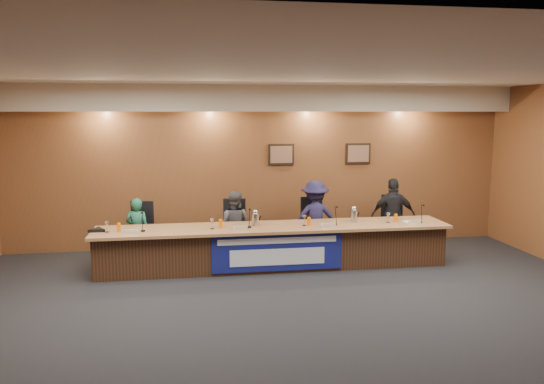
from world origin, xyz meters
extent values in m
plane|color=black|center=(0.00, 0.00, 0.00)|extent=(10.00, 10.00, 0.00)
cube|color=silver|center=(0.00, 0.00, 3.20)|extent=(10.00, 8.00, 0.04)
cube|color=brown|center=(0.00, 4.00, 1.60)|extent=(10.00, 0.04, 3.20)
cube|color=beige|center=(0.00, 3.75, 2.95)|extent=(10.00, 0.50, 0.50)
cube|color=#3D2414|center=(0.00, 2.40, 0.35)|extent=(6.00, 0.80, 0.70)
cube|color=#996A40|center=(0.00, 2.35, 0.72)|extent=(6.10, 0.95, 0.05)
cube|color=navy|center=(0.00, 1.99, 0.38)|extent=(2.20, 0.02, 0.65)
cube|color=silver|center=(0.00, 1.97, 0.58)|extent=(2.00, 0.01, 0.10)
cube|color=silver|center=(0.00, 1.97, 0.30)|extent=(1.60, 0.01, 0.28)
cube|color=black|center=(0.40, 3.97, 1.85)|extent=(0.52, 0.04, 0.42)
cube|color=black|center=(2.00, 3.97, 1.85)|extent=(0.52, 0.04, 0.42)
imported|color=#1D6045|center=(-2.37, 3.05, 0.59)|extent=(0.49, 0.38, 1.18)
imported|color=#48494E|center=(-0.63, 3.05, 0.63)|extent=(0.75, 0.68, 1.27)
imported|color=#1B183A|center=(0.89, 3.05, 0.71)|extent=(0.93, 0.55, 1.43)
imported|color=black|center=(2.43, 3.05, 0.72)|extent=(0.89, 0.48, 1.44)
cube|color=black|center=(-2.37, 3.15, 0.48)|extent=(0.60, 0.60, 0.08)
cube|color=black|center=(-0.63, 3.15, 0.48)|extent=(0.55, 0.55, 0.08)
cube|color=black|center=(0.89, 3.15, 0.48)|extent=(0.49, 0.49, 0.08)
cube|color=black|center=(2.43, 3.15, 0.48)|extent=(0.63, 0.63, 0.08)
cube|color=white|center=(-2.39, 2.10, 0.80)|extent=(0.24, 0.08, 0.10)
cylinder|color=black|center=(-2.20, 2.25, 0.76)|extent=(0.07, 0.07, 0.02)
cylinder|color=#F26C00|center=(-2.59, 2.27, 0.82)|extent=(0.06, 0.06, 0.15)
cylinder|color=silver|center=(-2.77, 2.27, 0.84)|extent=(0.08, 0.08, 0.18)
cube|color=white|center=(-0.60, 2.12, 0.80)|extent=(0.24, 0.08, 0.10)
cylinder|color=black|center=(-0.44, 2.28, 0.76)|extent=(0.07, 0.07, 0.02)
cylinder|color=#F26C00|center=(-0.92, 2.32, 0.82)|extent=(0.06, 0.06, 0.15)
cylinder|color=silver|center=(-1.07, 2.26, 0.84)|extent=(0.08, 0.08, 0.18)
cube|color=white|center=(0.91, 2.10, 0.80)|extent=(0.24, 0.08, 0.10)
cylinder|color=black|center=(1.07, 2.28, 0.76)|extent=(0.07, 0.07, 0.02)
cylinder|color=#F26C00|center=(0.60, 2.27, 0.82)|extent=(0.06, 0.06, 0.15)
cylinder|color=silver|center=(0.52, 2.28, 0.84)|extent=(0.08, 0.08, 0.18)
cube|color=white|center=(2.45, 2.11, 0.80)|extent=(0.24, 0.08, 0.10)
cylinder|color=black|center=(2.61, 2.22, 0.76)|extent=(0.07, 0.07, 0.02)
cylinder|color=#F26C00|center=(2.19, 2.33, 0.82)|extent=(0.06, 0.06, 0.15)
cylinder|color=silver|center=(2.03, 2.29, 0.84)|extent=(0.08, 0.08, 0.18)
cylinder|color=silver|center=(-0.32, 2.40, 0.86)|extent=(0.13, 0.13, 0.22)
cylinder|color=silver|center=(1.45, 2.43, 0.86)|extent=(0.12, 0.12, 0.23)
cylinder|color=black|center=(-2.94, 2.36, 0.78)|extent=(0.32, 0.32, 0.05)
cube|color=white|center=(2.46, 2.26, 0.75)|extent=(0.26, 0.33, 0.01)
camera|label=1|loc=(-1.40, -6.48, 2.70)|focal=35.00mm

